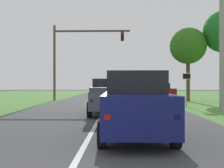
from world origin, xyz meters
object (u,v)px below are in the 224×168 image
(red_suv_near, at_px, (134,103))
(pickup_truck_lead, at_px, (109,96))
(keep_moving_sign, at_px, (187,84))
(utility_pole_right, at_px, (222,32))
(crossing_suv_far, at_px, (154,91))
(extra_tree_1, at_px, (188,46))
(traffic_light, at_px, (74,51))

(red_suv_near, relative_size, pickup_truck_lead, 0.94)
(keep_moving_sign, distance_m, utility_pole_right, 4.44)
(pickup_truck_lead, distance_m, crossing_suv_far, 12.58)
(red_suv_near, distance_m, extra_tree_1, 18.37)
(red_suv_near, relative_size, crossing_suv_far, 1.16)
(pickup_truck_lead, distance_m, keep_moving_sign, 6.92)
(traffic_light, bearing_deg, crossing_suv_far, 2.40)
(crossing_suv_far, bearing_deg, pickup_truck_lead, -109.68)
(pickup_truck_lead, xyz_separation_m, traffic_light, (-3.95, 11.50, 4.09))
(red_suv_near, relative_size, keep_moving_sign, 1.90)
(keep_moving_sign, xyz_separation_m, crossing_suv_far, (-1.22, 7.64, -0.73))
(pickup_truck_lead, height_order, keep_moving_sign, keep_moving_sign)
(keep_moving_sign, distance_m, extra_tree_1, 7.71)
(traffic_light, relative_size, crossing_suv_far, 1.84)
(pickup_truck_lead, relative_size, utility_pole_right, 0.54)
(pickup_truck_lead, bearing_deg, traffic_light, 108.96)
(keep_moving_sign, distance_m, crossing_suv_far, 7.77)
(red_suv_near, relative_size, traffic_light, 0.63)
(crossing_suv_far, relative_size, extra_tree_1, 0.59)
(pickup_truck_lead, bearing_deg, red_suv_near, -80.29)
(traffic_light, xyz_separation_m, extra_tree_1, (11.29, -0.80, 0.28))
(crossing_suv_far, xyz_separation_m, utility_pole_right, (2.64, -10.35, 3.94))
(red_suv_near, relative_size, extra_tree_1, 0.69)
(red_suv_near, xyz_separation_m, keep_moving_sign, (4.43, 10.21, 0.58))
(pickup_truck_lead, xyz_separation_m, crossing_suv_far, (4.24, 11.84, -0.07))
(utility_pole_right, bearing_deg, pickup_truck_lead, -167.80)
(pickup_truck_lead, xyz_separation_m, extra_tree_1, (7.34, 10.70, 4.37))
(crossing_suv_far, distance_m, utility_pole_right, 11.39)
(keep_moving_sign, height_order, utility_pole_right, utility_pole_right)
(red_suv_near, distance_m, pickup_truck_lead, 6.09)
(traffic_light, relative_size, extra_tree_1, 1.09)
(traffic_light, distance_m, crossing_suv_far, 9.19)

